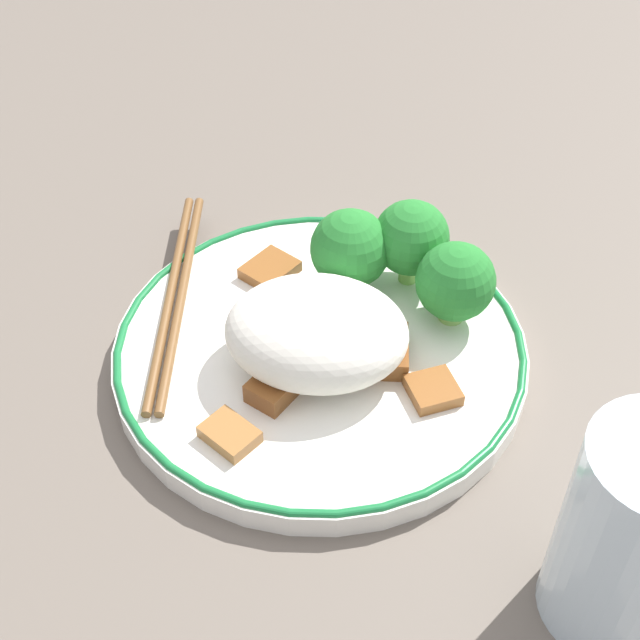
# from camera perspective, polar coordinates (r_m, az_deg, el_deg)

# --- Properties ---
(ground_plane) EXTENTS (3.00, 3.00, 0.00)m
(ground_plane) POSITION_cam_1_polar(r_m,az_deg,el_deg) (0.56, -0.00, -2.65)
(ground_plane) COLOR #665B51
(plate) EXTENTS (0.26, 0.26, 0.02)m
(plate) POSITION_cam_1_polar(r_m,az_deg,el_deg) (0.55, -0.00, -1.95)
(plate) COLOR white
(plate) RESTS_ON ground_plane
(rice_mound) EXTENTS (0.11, 0.09, 0.05)m
(rice_mound) POSITION_cam_1_polar(r_m,az_deg,el_deg) (0.52, -0.73, -0.73)
(rice_mound) COLOR white
(rice_mound) RESTS_ON plate
(broccoli_back_left) EXTENTS (0.05, 0.05, 0.06)m
(broccoli_back_left) POSITION_cam_1_polar(r_m,az_deg,el_deg) (0.55, 8.66, 2.41)
(broccoli_back_left) COLOR #7FB756
(broccoli_back_left) RESTS_ON plate
(broccoli_back_center) EXTENTS (0.05, 0.05, 0.06)m
(broccoli_back_center) POSITION_cam_1_polar(r_m,az_deg,el_deg) (0.57, 5.85, 5.22)
(broccoli_back_center) COLOR #7FB756
(broccoli_back_center) RESTS_ON plate
(broccoli_back_right) EXTENTS (0.05, 0.05, 0.06)m
(broccoli_back_right) POSITION_cam_1_polar(r_m,az_deg,el_deg) (0.57, 1.95, 4.54)
(broccoli_back_right) COLOR #7FB756
(broccoli_back_right) RESTS_ON plate
(meat_near_front) EXTENTS (0.04, 0.04, 0.01)m
(meat_near_front) POSITION_cam_1_polar(r_m,az_deg,el_deg) (0.52, 7.25, -4.48)
(meat_near_front) COLOR brown
(meat_near_front) RESTS_ON plate
(meat_near_left) EXTENTS (0.04, 0.04, 0.01)m
(meat_near_left) POSITION_cam_1_polar(r_m,az_deg,el_deg) (0.50, -5.80, -7.29)
(meat_near_left) COLOR #9E6633
(meat_near_left) RESTS_ON plate
(meat_near_right) EXTENTS (0.03, 0.04, 0.01)m
(meat_near_right) POSITION_cam_1_polar(r_m,az_deg,el_deg) (0.54, 4.08, -1.96)
(meat_near_right) COLOR brown
(meat_near_right) RESTS_ON plate
(meat_near_back) EXTENTS (0.04, 0.04, 0.01)m
(meat_near_back) POSITION_cam_1_polar(r_m,az_deg,el_deg) (0.59, -3.23, 3.23)
(meat_near_back) COLOR brown
(meat_near_back) RESTS_ON plate
(meat_on_rice_edge) EXTENTS (0.03, 0.03, 0.01)m
(meat_on_rice_edge) POSITION_cam_1_polar(r_m,az_deg,el_deg) (0.51, -3.02, -4.40)
(meat_on_rice_edge) COLOR brown
(meat_on_rice_edge) RESTS_ON plate
(chopsticks) EXTENTS (0.04, 0.20, 0.01)m
(chopsticks) POSITION_cam_1_polar(r_m,az_deg,el_deg) (0.58, -9.20, 1.62)
(chopsticks) COLOR brown
(chopsticks) RESTS_ON plate
(drinking_glass) EXTENTS (0.07, 0.07, 0.12)m
(drinking_glass) POSITION_cam_1_polar(r_m,az_deg,el_deg) (0.43, 19.43, -12.97)
(drinking_glass) COLOR silver
(drinking_glass) RESTS_ON ground_plane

